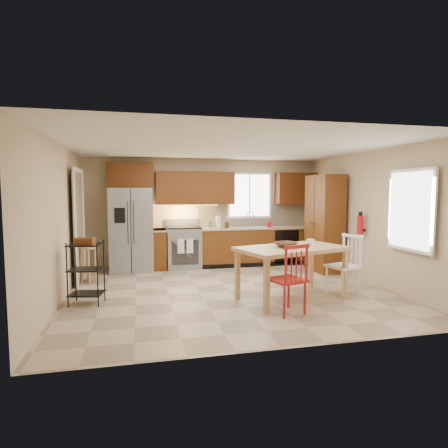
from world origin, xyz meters
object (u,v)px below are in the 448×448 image
soap_bottle (269,223)px  bar_stool (88,264)px  fire_extinguisher (360,225)px  table_jar (310,244)px  table_bowl (286,247)px  utility_cart (86,273)px  dining_table (291,273)px  chair_white (343,265)px  refrigerator (131,230)px  chair_red (287,278)px  pantry (324,223)px  range_stove (184,248)px

soap_bottle → bar_stool: size_ratio=0.27×
soap_bottle → fire_extinguisher: (1.15, -1.95, 0.10)m
table_jar → table_bowl: bearing=-167.5°
table_jar → utility_cart: size_ratio=0.16×
dining_table → chair_white: (0.95, 0.05, 0.09)m
refrigerator → fire_extinguisher: 4.76m
chair_red → table_bowl: size_ratio=2.90×
refrigerator → table_jar: size_ratio=11.26×
chair_white → refrigerator: bearing=35.8°
fire_extinguisher → utility_cart: size_ratio=0.37×
refrigerator → chair_red: bearing=-57.4°
pantry → bar_stool: (-4.93, 0.03, -0.70)m
chair_white → table_jar: (-0.57, 0.06, 0.38)m
bar_stool → utility_cart: 1.48m
bar_stool → table_bowl: bearing=-15.7°
utility_cart → fire_extinguisher: bearing=15.8°
range_stove → chair_white: chair_white is taller
chair_white → bar_stool: size_ratio=1.45×
utility_cart → pantry: bearing=28.0°
fire_extinguisher → bar_stool: (-5.13, 1.08, -0.75)m
refrigerator → chair_red: refrigerator is taller
chair_red → bar_stool: 3.96m
fire_extinguisher → chair_white: (-0.82, -0.79, -0.60)m
chair_red → dining_table: bearing=45.7°
range_stove → dining_table: size_ratio=0.54×
range_stove → fire_extinguisher: bearing=-32.6°
dining_table → bar_stool: bearing=134.3°
chair_red → utility_cart: 3.07m
utility_cart → table_bowl: bearing=3.0°
refrigerator → soap_bottle: 3.18m
soap_bottle → dining_table: size_ratio=0.11×
fire_extinguisher → chair_red: bearing=-144.9°
refrigerator → utility_cart: bearing=-105.3°
refrigerator → range_stove: size_ratio=1.98×
chair_white → table_bowl: bearing=76.7°
chair_red → utility_cart: chair_red is taller
pantry → chair_red: (-1.92, -2.54, -0.55)m
range_stove → utility_cart: bearing=-126.6°
utility_cart → table_jar: bearing=5.8°
table_bowl → bar_stool: size_ratio=0.50×
bar_stool → utility_cart: utility_cart is taller
table_bowl → utility_cart: 3.16m
refrigerator → range_stove: bearing=3.0°
pantry → chair_red: bearing=-127.1°
pantry → utility_cart: bearing=-163.3°
soap_bottle → table_jar: 2.69m
refrigerator → table_bowl: refrigerator is taller
pantry → table_bowl: (-1.67, -1.89, -0.20)m
range_stove → soap_bottle: soap_bottle is taller
refrigerator → table_bowl: 3.73m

